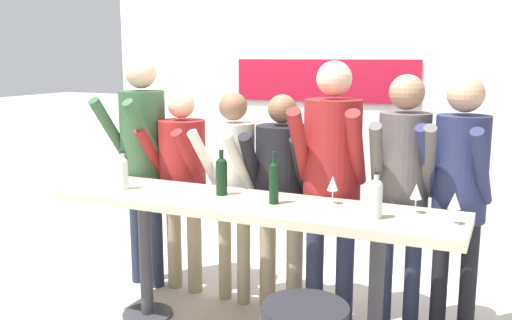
% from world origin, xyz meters
% --- Properties ---
extents(back_wall, '(4.25, 0.12, 2.42)m').
position_xyz_m(back_wall, '(-0.00, 1.57, 1.22)').
color(back_wall, white).
rests_on(back_wall, ground_plane).
extents(tasting_table, '(2.65, 0.60, 0.95)m').
position_xyz_m(tasting_table, '(-0.00, 0.00, 0.81)').
color(tasting_table, beige).
rests_on(tasting_table, ground_plane).
extents(person_far_left, '(0.47, 0.59, 1.84)m').
position_xyz_m(person_far_left, '(-1.17, 0.49, 1.15)').
color(person_far_left, '#23283D').
rests_on(person_far_left, ground_plane).
extents(person_left, '(0.46, 0.54, 1.59)m').
position_xyz_m(person_left, '(-0.83, 0.53, 0.98)').
color(person_left, gray).
rests_on(person_left, ground_plane).
extents(person_center_left, '(0.42, 0.53, 1.60)m').
position_xyz_m(person_center_left, '(-0.37, 0.50, 1.00)').
color(person_center_left, gray).
rests_on(person_center_left, ground_plane).
extents(person_center, '(0.48, 0.56, 1.59)m').
position_xyz_m(person_center, '(-0.01, 0.55, 0.98)').
color(person_center, gray).
rests_on(person_center, ground_plane).
extents(person_center_right, '(0.50, 0.61, 1.83)m').
position_xyz_m(person_center_right, '(0.39, 0.48, 1.13)').
color(person_center_right, '#23283D').
rests_on(person_center_right, ground_plane).
extents(person_right, '(0.44, 0.56, 1.74)m').
position_xyz_m(person_right, '(0.86, 0.50, 1.09)').
color(person_right, '#23283D').
rests_on(person_right, ground_plane).
extents(person_far_right, '(0.45, 0.57, 1.74)m').
position_xyz_m(person_far_right, '(1.21, 0.50, 1.09)').
color(person_far_right, black).
rests_on(person_far_right, ground_plane).
extents(wine_bottle_0, '(0.08, 0.08, 0.27)m').
position_xyz_m(wine_bottle_0, '(0.81, -0.06, 1.07)').
color(wine_bottle_0, '#B7BCC1').
rests_on(wine_bottle_0, tasting_table).
extents(wine_bottle_1, '(0.08, 0.08, 0.30)m').
position_xyz_m(wine_bottle_1, '(-0.24, 0.07, 1.09)').
color(wine_bottle_1, black).
rests_on(wine_bottle_1, tasting_table).
extents(wine_bottle_2, '(0.07, 0.07, 0.27)m').
position_xyz_m(wine_bottle_2, '(-0.94, -0.07, 1.07)').
color(wine_bottle_2, '#B7BCC1').
rests_on(wine_bottle_2, tasting_table).
extents(wine_bottle_3, '(0.06, 0.06, 0.33)m').
position_xyz_m(wine_bottle_3, '(0.16, -0.00, 1.09)').
color(wine_bottle_3, black).
rests_on(wine_bottle_3, tasting_table).
extents(wine_glass_0, '(0.07, 0.07, 0.18)m').
position_xyz_m(wine_glass_0, '(0.50, 0.15, 1.07)').
color(wine_glass_0, silver).
rests_on(wine_glass_0, tasting_table).
extents(wine_glass_1, '(0.07, 0.07, 0.18)m').
position_xyz_m(wine_glass_1, '(1.23, -0.00, 1.07)').
color(wine_glass_1, silver).
rests_on(wine_glass_1, tasting_table).
extents(wine_glass_2, '(0.07, 0.07, 0.18)m').
position_xyz_m(wine_glass_2, '(1.00, 0.14, 1.07)').
color(wine_glass_2, silver).
rests_on(wine_glass_2, tasting_table).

